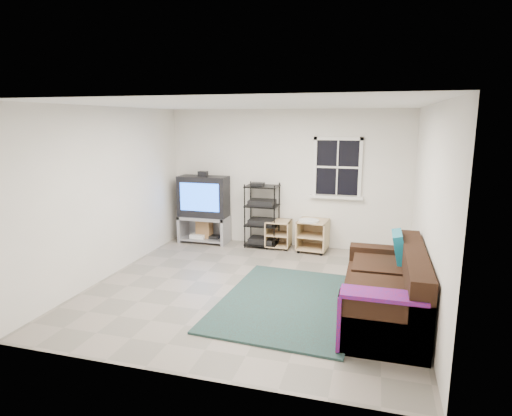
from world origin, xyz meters
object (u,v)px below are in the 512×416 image
(tv_unit, at_px, (204,204))
(sofa, at_px, (387,292))
(av_rack, at_px, (262,219))
(side_table_left, at_px, (279,233))
(side_table_right, at_px, (313,233))

(tv_unit, xyz_separation_m, sofa, (3.45, -2.52, -0.44))
(av_rack, bearing_deg, side_table_left, 6.12)
(side_table_right, relative_size, sofa, 0.29)
(sofa, bearing_deg, tv_unit, 143.88)
(sofa, bearing_deg, av_rack, 131.74)
(side_table_right, bearing_deg, tv_unit, -179.85)
(side_table_right, bearing_deg, sofa, -63.08)
(tv_unit, bearing_deg, side_table_left, 2.13)
(av_rack, height_order, side_table_right, av_rack)
(tv_unit, relative_size, side_table_left, 2.69)
(side_table_right, bearing_deg, av_rack, 179.10)
(side_table_right, bearing_deg, side_table_left, 175.61)
(av_rack, relative_size, side_table_right, 2.00)
(av_rack, bearing_deg, sofa, -48.26)
(av_rack, bearing_deg, tv_unit, -178.98)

